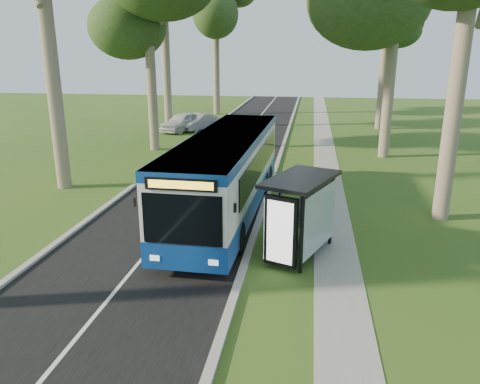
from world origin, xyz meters
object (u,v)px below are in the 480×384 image
(bus_shelter, at_px, (304,205))
(car_white, at_px, (182,122))
(bus, at_px, (227,174))
(litter_bin, at_px, (291,226))
(bus_stop_sign, at_px, (280,210))
(car_silver, at_px, (198,122))

(bus_shelter, relative_size, car_white, 0.76)
(bus, distance_m, litter_bin, 3.97)
(bus, bearing_deg, car_white, 111.77)
(bus_stop_sign, bearing_deg, car_white, 119.06)
(car_silver, bearing_deg, car_white, -117.90)
(litter_bin, xyz_separation_m, car_silver, (-9.40, 24.23, 0.21))
(bus, height_order, bus_shelter, bus)
(car_white, height_order, car_silver, car_white)
(litter_bin, height_order, car_silver, car_silver)
(litter_bin, bearing_deg, car_white, 114.41)
(bus, distance_m, bus_shelter, 5.35)
(bus, relative_size, car_silver, 3.05)
(litter_bin, relative_size, car_white, 0.20)
(bus_stop_sign, relative_size, bus_shelter, 0.61)
(bus, height_order, car_white, bus)
(car_white, distance_m, car_silver, 1.50)
(bus_stop_sign, xyz_separation_m, car_silver, (-8.99, 25.02, -0.69))
(litter_bin, distance_m, car_white, 25.59)
(litter_bin, relative_size, car_silver, 0.23)
(litter_bin, bearing_deg, bus, 139.74)
(bus_stop_sign, bearing_deg, car_silver, 115.95)
(bus_stop_sign, relative_size, litter_bin, 2.29)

